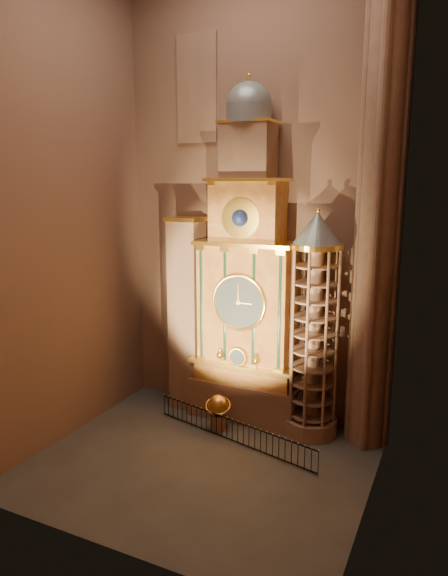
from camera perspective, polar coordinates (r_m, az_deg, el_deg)
The scene contains 11 objects.
floor at distance 23.51m, azimuth -2.55°, elevation -18.82°, with size 14.00×14.00×0.00m, color #383330.
wall_back at distance 25.75m, azimuth 3.55°, elevation 9.56°, with size 22.00×22.00×0.00m, color brown.
wall_left at distance 24.39m, azimuth -17.69°, elevation 8.94°, with size 22.00×22.00×0.00m, color brown.
wall_right at distance 18.10m, azimuth 17.35°, elevation 8.23°, with size 22.00×22.00×0.00m, color brown.
astronomical_clock at distance 25.32m, azimuth 2.56°, elevation -0.33°, with size 5.60×2.41×16.70m.
portrait_tower at distance 27.14m, azimuth -4.10°, elevation -2.85°, with size 1.80×1.60×10.20m.
stair_turret at distance 24.31m, azimuth 9.94°, elevation -4.42°, with size 2.50×2.50×10.80m.
gothic_pier at distance 23.17m, azimuth 16.91°, elevation 8.88°, with size 2.04×2.04×22.00m.
stained_glass_window at distance 27.40m, azimuth -3.05°, elevation 21.24°, with size 2.20×0.14×5.20m.
celestial_globe at distance 25.69m, azimuth -0.66°, elevation -13.32°, with size 1.50×1.45×1.80m.
iron_railing at distance 24.81m, azimuth 0.92°, elevation -15.56°, with size 8.76×2.18×1.07m.
Camera 1 is at (9.54, -17.90, 11.89)m, focal length 32.00 mm.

